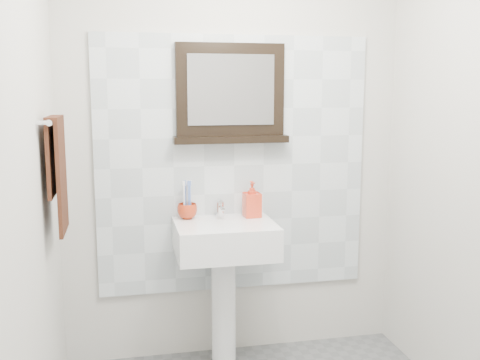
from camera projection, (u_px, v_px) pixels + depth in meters
name	position (u px, v px, depth m)	size (l,w,h in m)	color
back_wall	(233.00, 148.00, 3.30)	(2.00, 0.01, 2.50)	beige
front_wall	(439.00, 255.00, 1.17)	(2.00, 0.01, 2.50)	beige
left_wall	(22.00, 185.00, 2.03)	(0.01, 2.20, 2.50)	beige
splashback	(234.00, 165.00, 3.30)	(1.60, 0.02, 1.50)	silver
pedestal_sink	(225.00, 254.00, 3.15)	(0.55, 0.44, 0.96)	white
toothbrush_cup	(187.00, 211.00, 3.20)	(0.11, 0.11, 0.09)	#AF3114
toothbrushes	(188.00, 198.00, 3.19)	(0.05, 0.04, 0.21)	white
soap_dispenser	(252.00, 199.00, 3.24)	(0.09, 0.10, 0.21)	red
framed_mirror	(230.00, 96.00, 3.20)	(0.66, 0.11, 0.56)	black
towel_bar	(53.00, 120.00, 2.59)	(0.07, 0.40, 0.03)	silver
hand_towel	(57.00, 165.00, 2.63)	(0.06, 0.30, 0.55)	black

